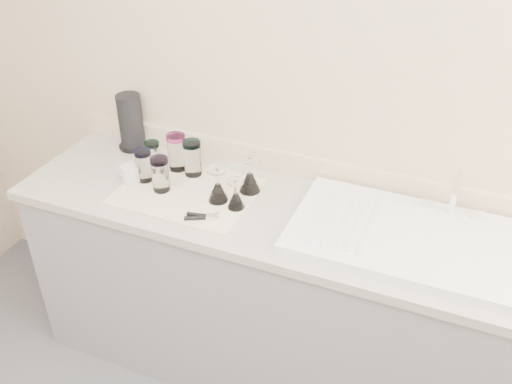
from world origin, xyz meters
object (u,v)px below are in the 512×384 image
at_px(paper_towel_roll, 131,122).
at_px(tumbler_purple, 192,158).
at_px(tumbler_cyan, 177,152).
at_px(can_opener, 203,217).
at_px(goblet_back_right, 250,180).
at_px(tumbler_magenta, 144,165).
at_px(goblet_front_left, 218,190).
at_px(sink_unit, 404,236).
at_px(tumbler_teal, 153,155).
at_px(goblet_front_right, 236,198).
at_px(tumbler_blue, 160,174).
at_px(white_mug, 130,174).

bearing_deg(paper_towel_roll, tumbler_purple, -17.49).
height_order(tumbler_cyan, can_opener, tumbler_cyan).
bearing_deg(tumbler_purple, goblet_back_right, -5.62).
bearing_deg(tumbler_cyan, tumbler_purple, -10.26).
relative_size(tumbler_magenta, can_opener, 1.06).
xyz_separation_m(goblet_back_right, goblet_front_left, (-0.09, -0.11, -0.00)).
distance_m(goblet_back_right, paper_towel_roll, 0.68).
bearing_deg(paper_towel_roll, sink_unit, -9.74).
height_order(tumbler_teal, tumbler_cyan, tumbler_cyan).
xyz_separation_m(tumbler_magenta, can_opener, (0.35, -0.16, -0.06)).
relative_size(tumbler_magenta, goblet_front_right, 1.14).
relative_size(tumbler_blue, white_mug, 1.27).
bearing_deg(tumbler_purple, goblet_front_right, -29.97).
bearing_deg(sink_unit, tumbler_cyan, 173.26).
bearing_deg(tumbler_purple, tumbler_cyan, 169.74).
xyz_separation_m(tumbler_blue, can_opener, (0.25, -0.12, -0.07)).
bearing_deg(tumbler_magenta, goblet_back_right, 12.01).
relative_size(tumbler_cyan, tumbler_magenta, 1.16).
bearing_deg(sink_unit, tumbler_teal, 175.94).
xyz_separation_m(tumbler_blue, goblet_back_right, (0.34, 0.13, -0.02)).
distance_m(goblet_front_right, can_opener, 0.15).
bearing_deg(goblet_front_left, white_mug, -178.39).
xyz_separation_m(goblet_back_right, goblet_front_right, (-0.00, -0.13, -0.01)).
bearing_deg(tumbler_blue, paper_towel_roll, 138.52).
bearing_deg(white_mug, goblet_back_right, 14.17).
distance_m(goblet_back_right, goblet_front_right, 0.13).
bearing_deg(paper_towel_roll, tumbler_magenta, -48.39).
bearing_deg(tumbler_purple, paper_towel_roll, 162.51).
relative_size(tumbler_purple, goblet_front_left, 1.07).
distance_m(tumbler_magenta, can_opener, 0.39).
distance_m(tumbler_magenta, goblet_back_right, 0.45).
relative_size(sink_unit, tumbler_purple, 5.23).
xyz_separation_m(tumbler_teal, can_opener, (0.37, -0.25, -0.06)).
height_order(goblet_front_left, white_mug, goblet_front_left).
height_order(tumbler_purple, tumbler_blue, tumbler_purple).
bearing_deg(tumbler_magenta, tumbler_teal, 99.08).
distance_m(can_opener, white_mug, 0.42).
bearing_deg(tumbler_blue, tumbler_cyan, 97.02).
relative_size(sink_unit, goblet_front_left, 5.60).
relative_size(tumbler_purple, goblet_back_right, 1.00).
xyz_separation_m(goblet_back_right, paper_towel_roll, (-0.66, 0.15, 0.07)).
bearing_deg(goblet_back_right, can_opener, -109.62).
height_order(tumbler_magenta, white_mug, tumbler_magenta).
bearing_deg(tumbler_blue, goblet_front_right, 0.56).
height_order(goblet_front_right, paper_towel_roll, paper_towel_roll).
relative_size(tumbler_cyan, tumbler_blue, 1.10).
distance_m(can_opener, paper_towel_roll, 0.70).
distance_m(sink_unit, goblet_front_left, 0.74).
xyz_separation_m(tumbler_cyan, goblet_front_right, (0.36, -0.17, -0.04)).
relative_size(tumbler_teal, can_opener, 0.98).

